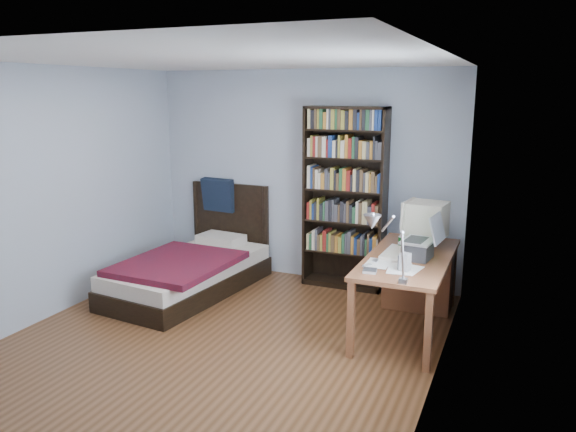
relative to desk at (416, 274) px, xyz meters
The scene contains 14 objects.
room 2.23m from the desk, 135.57° to the right, with size 4.20×4.24×2.50m.
desk is the anchor object (origin of this frame).
crt_monitor 0.57m from the desk, ahead, with size 0.43×0.40×0.45m.
laptop 0.67m from the desk, 78.59° to the right, with size 0.38×0.38×0.43m.
desk_lamp 1.84m from the desk, 90.78° to the right, with size 0.25×0.56×0.66m.
keyboard 0.59m from the desk, 105.69° to the right, with size 0.19×0.48×0.03m, color beige.
speaker 1.01m from the desk, 86.73° to the right, with size 0.08×0.08×0.16m, color #959598.
soda_can 0.45m from the desk, 118.63° to the right, with size 0.07×0.07×0.12m, color #083D16.
mouse 0.39m from the desk, 97.73° to the right, with size 0.06×0.10×0.03m, color silver.
phone_silver 0.86m from the desk, 107.80° to the right, with size 0.05×0.10×0.02m, color silver.
phone_grey 1.02m from the desk, 106.66° to the right, with size 0.05×0.09×0.02m, color #959598.
external_drive 1.14m from the desk, 101.48° to the right, with size 0.11×0.11×0.02m, color #959598.
bookshelf 1.23m from the desk, 152.32° to the left, with size 0.94×0.30×2.08m.
bed 2.52m from the desk, behind, with size 1.21×2.13×1.16m.
Camera 1 is at (2.43, -4.12, 2.25)m, focal length 35.00 mm.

